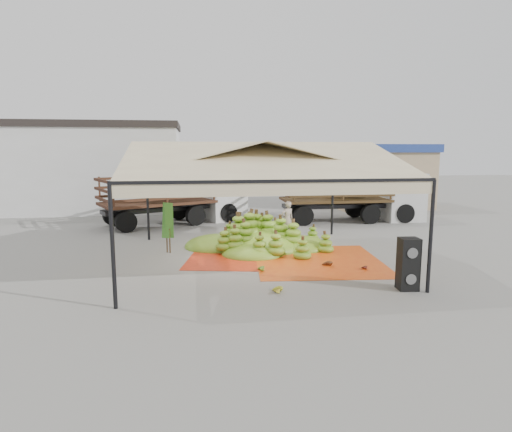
{
  "coord_description": "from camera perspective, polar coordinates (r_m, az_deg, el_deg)",
  "views": [
    {
      "loc": [
        -2.1,
        -14.14,
        3.75
      ],
      "look_at": [
        0.2,
        1.5,
        1.3
      ],
      "focal_mm": 30.0,
      "sensor_mm": 36.0,
      "label": 1
    }
  ],
  "objects": [
    {
      "name": "hand_yellow_b",
      "position": [
        11.55,
        2.77,
        -9.63
      ],
      "size": [
        0.56,
        0.55,
        0.2
      ],
      "primitive_type": "ellipsoid",
      "rotation": [
        0.0,
        0.0,
        0.71
      ],
      "color": "gold",
      "rests_on": "ground"
    },
    {
      "name": "tarp_right",
      "position": [
        14.82,
        8.27,
        -5.92
      ],
      "size": [
        4.61,
        4.8,
        0.01
      ],
      "primitive_type": "cube",
      "rotation": [
        0.0,
        0.0,
        -0.09
      ],
      "color": "#D25513",
      "rests_on": "ground"
    },
    {
      "name": "hand_green",
      "position": [
        13.44,
        0.31,
        -6.9
      ],
      "size": [
        0.5,
        0.42,
        0.22
      ],
      "primitive_type": "ellipsoid",
      "rotation": [
        0.0,
        0.0,
        0.04
      ],
      "color": "#477217",
      "rests_on": "ground"
    },
    {
      "name": "tarp_left",
      "position": [
        15.31,
        -0.97,
        -5.34
      ],
      "size": [
        4.83,
        4.67,
        0.01
      ],
      "primitive_type": "cube",
      "rotation": [
        0.0,
        0.0,
        -0.2
      ],
      "color": "red",
      "rests_on": "ground"
    },
    {
      "name": "speaker_stack",
      "position": [
        12.26,
        19.64,
        -6.05
      ],
      "size": [
        0.55,
        0.49,
        1.42
      ],
      "rotation": [
        0.0,
        0.0,
        -0.09
      ],
      "color": "black",
      "rests_on": "ground"
    },
    {
      "name": "banana_heap",
      "position": [
        16.55,
        0.58,
        -2.06
      ],
      "size": [
        6.65,
        5.82,
        1.25
      ],
      "primitive_type": "ellipsoid",
      "rotation": [
        0.0,
        0.0,
        0.19
      ],
      "color": "#437A19",
      "rests_on": "ground"
    },
    {
      "name": "hand_red_b",
      "position": [
        14.14,
        9.38,
        -6.22
      ],
      "size": [
        0.64,
        0.63,
        0.23
      ],
      "primitive_type": "ellipsoid",
      "rotation": [
        0.0,
        0.0,
        0.64
      ],
      "color": "#582D14",
      "rests_on": "ground"
    },
    {
      "name": "ground",
      "position": [
        14.78,
        0.08,
        -5.89
      ],
      "size": [
        90.0,
        90.0,
        0.0
      ],
      "primitive_type": "plane",
      "color": "slate",
      "rests_on": "ground"
    },
    {
      "name": "canopy_tent",
      "position": [
        14.3,
        0.08,
        7.01
      ],
      "size": [
        8.1,
        8.1,
        4.0
      ],
      "color": "black",
      "rests_on": "ground"
    },
    {
      "name": "building_white",
      "position": [
        29.25,
        -24.17,
        6.01
      ],
      "size": [
        14.3,
        6.3,
        5.4
      ],
      "color": "silver",
      "rests_on": "ground"
    },
    {
      "name": "vendor",
      "position": [
        18.41,
        4.21,
        -0.46
      ],
      "size": [
        0.67,
        0.55,
        1.58
      ],
      "primitive_type": "imported",
      "rotation": [
        0.0,
        0.0,
        3.48
      ],
      "color": "gray",
      "rests_on": "ground"
    },
    {
      "name": "hand_red_a",
      "position": [
        14.02,
        14.01,
        -6.61
      ],
      "size": [
        0.4,
        0.33,
        0.17
      ],
      "primitive_type": "ellipsoid",
      "rotation": [
        0.0,
        0.0,
        -0.06
      ],
      "color": "#5D2215",
      "rests_on": "ground"
    },
    {
      "name": "hanging_bunches",
      "position": [
        14.65,
        -3.96,
        4.37
      ],
      "size": [
        1.74,
        0.24,
        0.2
      ],
      "color": "#477A19",
      "rests_on": "ground"
    },
    {
      "name": "hand_yellow_a",
      "position": [
        11.44,
        2.47,
        -9.88
      ],
      "size": [
        0.38,
        0.31,
        0.17
      ],
      "primitive_type": "ellipsoid",
      "rotation": [
        0.0,
        0.0,
        -0.01
      ],
      "color": "gold",
      "rests_on": "ground"
    },
    {
      "name": "building_tan",
      "position": [
        29.76,
        15.71,
        5.25
      ],
      "size": [
        6.3,
        5.3,
        4.1
      ],
      "color": "tan",
      "rests_on": "ground"
    },
    {
      "name": "truck_left",
      "position": [
        22.39,
        -10.02,
        3.02
      ],
      "size": [
        7.67,
        5.32,
        2.51
      ],
      "rotation": [
        0.0,
        0.0,
        0.43
      ],
      "color": "#482818",
      "rests_on": "ground"
    },
    {
      "name": "banana_leaves",
      "position": [
        15.84,
        -10.83,
        -5.05
      ],
      "size": [
        0.96,
        1.36,
        3.7
      ],
      "primitive_type": null,
      "color": "#3A741F",
      "rests_on": "ground"
    },
    {
      "name": "truck_right",
      "position": [
        23.41,
        13.34,
        3.2
      ],
      "size": [
        7.38,
        2.63,
        2.53
      ],
      "rotation": [
        0.0,
        0.0,
        0.01
      ],
      "color": "#473517",
      "rests_on": "ground"
    }
  ]
}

